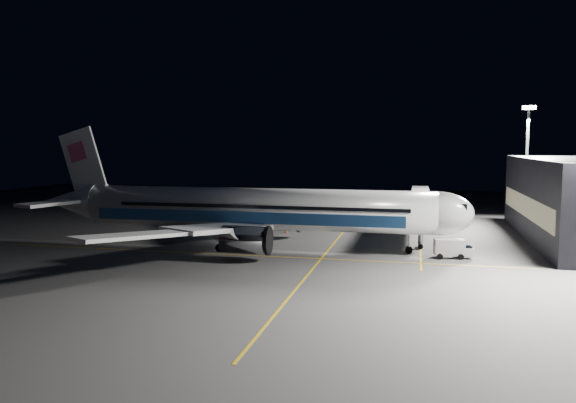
# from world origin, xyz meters

# --- Properties ---
(ground) EXTENTS (200.00, 200.00, 0.00)m
(ground) POSITION_xyz_m (0.00, 0.00, 0.00)
(ground) COLOR #4C4C4F
(ground) RESTS_ON ground
(guide_line_main) EXTENTS (0.25, 80.00, 0.01)m
(guide_line_main) POSITION_xyz_m (10.00, 0.00, 0.01)
(guide_line_main) COLOR gold
(guide_line_main) RESTS_ON ground
(guide_line_cross) EXTENTS (70.00, 0.25, 0.01)m
(guide_line_cross) POSITION_xyz_m (0.00, -6.00, 0.01)
(guide_line_cross) COLOR gold
(guide_line_cross) RESTS_ON ground
(guide_line_side) EXTENTS (0.25, 40.00, 0.01)m
(guide_line_side) POSITION_xyz_m (22.00, 10.00, 0.01)
(guide_line_side) COLOR gold
(guide_line_side) RESTS_ON ground
(airliner) EXTENTS (61.48, 54.22, 16.64)m
(airliner) POSITION_xyz_m (-1.08, 0.00, 5.16)
(airliner) COLOR silver
(airliner) RESTS_ON ground
(jet_bridge) EXTENTS (3.60, 34.40, 6.30)m
(jet_bridge) POSITION_xyz_m (22.00, 18.06, 4.58)
(jet_bridge) COLOR #B2B2B7
(jet_bridge) RESTS_ON ground
(floodlight_mast_north) EXTENTS (2.40, 0.68, 20.70)m
(floodlight_mast_north) POSITION_xyz_m (40.00, 31.99, 12.37)
(floodlight_mast_north) COLOR #59595E
(floodlight_mast_north) RESTS_ON ground
(service_truck) EXTENTS (4.88, 2.57, 2.38)m
(service_truck) POSITION_xyz_m (25.81, -1.93, 1.27)
(service_truck) COLOR silver
(service_truck) RESTS_ON ground
(baggage_tug) EXTENTS (2.91, 2.55, 1.82)m
(baggage_tug) POSITION_xyz_m (-5.04, 8.35, 0.84)
(baggage_tug) COLOR black
(baggage_tug) RESTS_ON ground
(safety_cone_a) EXTENTS (0.46, 0.46, 0.68)m
(safety_cone_a) POSITION_xyz_m (1.21, 12.76, 0.34)
(safety_cone_a) COLOR #FF550A
(safety_cone_a) RESTS_ON ground
(safety_cone_b) EXTENTS (0.34, 0.34, 0.51)m
(safety_cone_b) POSITION_xyz_m (0.53, 4.00, 0.26)
(safety_cone_b) COLOR #FF550A
(safety_cone_b) RESTS_ON ground
(safety_cone_c) EXTENTS (0.37, 0.37, 0.55)m
(safety_cone_c) POSITION_xyz_m (-0.31, 4.00, 0.28)
(safety_cone_c) COLOR #FF550A
(safety_cone_c) RESTS_ON ground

